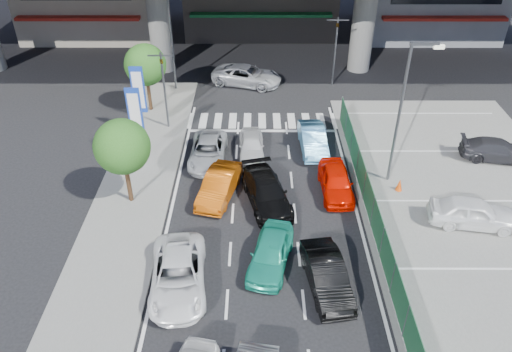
{
  "coord_description": "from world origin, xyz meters",
  "views": [
    {
      "loc": [
        -0.36,
        -17.01,
        16.14
      ],
      "look_at": [
        -0.4,
        3.36,
        2.09
      ],
      "focal_mm": 35.0,
      "sensor_mm": 36.0,
      "label": 1
    }
  ],
  "objects_px": {
    "crossing_wagon_silver": "(247,76)",
    "parked_sedan_dgrey": "(498,150)",
    "sedan_black_mid": "(267,192)",
    "parked_sedan_white": "(473,212)",
    "traffic_light_left": "(163,72)",
    "traffic_cone": "(399,185)",
    "signboard_far": "(139,92)",
    "taxi_orange_left": "(219,185)",
    "sedan_white_mid_left": "(178,275)",
    "signboard_near": "(135,115)",
    "taxi_teal_mid": "(271,253)",
    "street_lamp_right": "(405,104)",
    "street_lamp_left": "(173,27)",
    "kei_truck_front_right": "(313,139)",
    "tree_near": "(122,147)",
    "sedan_white_front_mid": "(251,145)",
    "traffic_light_right": "(337,34)",
    "taxi_orange_right": "(336,182)",
    "wagon_silver_front_left": "(208,151)",
    "tree_far": "(145,65)",
    "hatch_black_mid_right": "(327,275)"
  },
  "relations": [
    {
      "from": "crossing_wagon_silver",
      "to": "sedan_white_mid_left",
      "type": "bearing_deg",
      "value": -170.68
    },
    {
      "from": "street_lamp_left",
      "to": "tree_near",
      "type": "xyz_separation_m",
      "value": [
        -0.67,
        -14.0,
        -1.38
      ]
    },
    {
      "from": "traffic_cone",
      "to": "sedan_black_mid",
      "type": "bearing_deg",
      "value": -171.44
    },
    {
      "from": "signboard_far",
      "to": "parked_sedan_white",
      "type": "distance_m",
      "value": 20.08
    },
    {
      "from": "sedan_white_mid_left",
      "to": "taxi_orange_left",
      "type": "relative_size",
      "value": 1.19
    },
    {
      "from": "parked_sedan_white",
      "to": "signboard_near",
      "type": "bearing_deg",
      "value": 80.42
    },
    {
      "from": "crossing_wagon_silver",
      "to": "parked_sedan_dgrey",
      "type": "relative_size",
      "value": 1.24
    },
    {
      "from": "taxi_orange_right",
      "to": "wagon_silver_front_left",
      "type": "bearing_deg",
      "value": 154.55
    },
    {
      "from": "tree_far",
      "to": "crossing_wagon_silver",
      "type": "distance_m",
      "value": 8.44
    },
    {
      "from": "tree_near",
      "to": "sedan_white_front_mid",
      "type": "height_order",
      "value": "tree_near"
    },
    {
      "from": "signboard_near",
      "to": "tree_far",
      "type": "height_order",
      "value": "tree_far"
    },
    {
      "from": "sedan_black_mid",
      "to": "sedan_white_front_mid",
      "type": "distance_m",
      "value": 4.95
    },
    {
      "from": "street_lamp_left",
      "to": "kei_truck_front_right",
      "type": "distance_m",
      "value": 13.42
    },
    {
      "from": "kei_truck_front_right",
      "to": "tree_far",
      "type": "bearing_deg",
      "value": 151.8
    },
    {
      "from": "signboard_near",
      "to": "taxi_teal_mid",
      "type": "bearing_deg",
      "value": -49.17
    },
    {
      "from": "traffic_light_left",
      "to": "parked_sedan_dgrey",
      "type": "height_order",
      "value": "traffic_light_left"
    },
    {
      "from": "street_lamp_right",
      "to": "parked_sedan_dgrey",
      "type": "relative_size",
      "value": 1.87
    },
    {
      "from": "traffic_cone",
      "to": "tree_far",
      "type": "bearing_deg",
      "value": 147.89
    },
    {
      "from": "traffic_light_right",
      "to": "sedan_white_front_mid",
      "type": "distance_m",
      "value": 12.41
    },
    {
      "from": "sedan_black_mid",
      "to": "taxi_orange_right",
      "type": "distance_m",
      "value": 3.87
    },
    {
      "from": "traffic_light_left",
      "to": "signboard_near",
      "type": "relative_size",
      "value": 1.11
    },
    {
      "from": "taxi_teal_mid",
      "to": "sedan_black_mid",
      "type": "relative_size",
      "value": 0.85
    },
    {
      "from": "street_lamp_right",
      "to": "taxi_teal_mid",
      "type": "xyz_separation_m",
      "value": [
        -6.91,
        -6.64,
        -4.08
      ]
    },
    {
      "from": "traffic_light_right",
      "to": "sedan_white_mid_left",
      "type": "distance_m",
      "value": 23.16
    },
    {
      "from": "kei_truck_front_right",
      "to": "traffic_cone",
      "type": "bearing_deg",
      "value": -48.09
    },
    {
      "from": "crossing_wagon_silver",
      "to": "parked_sedan_white",
      "type": "xyz_separation_m",
      "value": [
        11.4,
        -16.82,
        0.05
      ]
    },
    {
      "from": "tree_near",
      "to": "traffic_cone",
      "type": "xyz_separation_m",
      "value": [
        14.38,
        0.97,
        -2.97
      ]
    },
    {
      "from": "wagon_silver_front_left",
      "to": "tree_near",
      "type": "bearing_deg",
      "value": -131.92
    },
    {
      "from": "taxi_orange_right",
      "to": "wagon_silver_front_left",
      "type": "height_order",
      "value": "taxi_orange_right"
    },
    {
      "from": "kei_truck_front_right",
      "to": "traffic_cone",
      "type": "relative_size",
      "value": 5.96
    },
    {
      "from": "street_lamp_right",
      "to": "sedan_white_mid_left",
      "type": "xyz_separation_m",
      "value": [
        -10.87,
        -8.0,
        -4.08
      ]
    },
    {
      "from": "sedan_white_mid_left",
      "to": "taxi_orange_left",
      "type": "bearing_deg",
      "value": 72.72
    },
    {
      "from": "sedan_white_front_mid",
      "to": "taxi_orange_left",
      "type": "bearing_deg",
      "value": -113.36
    },
    {
      "from": "traffic_cone",
      "to": "street_lamp_left",
      "type": "bearing_deg",
      "value": 136.45
    },
    {
      "from": "wagon_silver_front_left",
      "to": "kei_truck_front_right",
      "type": "height_order",
      "value": "kei_truck_front_right"
    },
    {
      "from": "signboard_far",
      "to": "taxi_orange_left",
      "type": "relative_size",
      "value": 1.12
    },
    {
      "from": "signboard_near",
      "to": "wagon_silver_front_left",
      "type": "height_order",
      "value": "signboard_near"
    },
    {
      "from": "traffic_light_left",
      "to": "parked_sedan_dgrey",
      "type": "xyz_separation_m",
      "value": [
        20.1,
        -3.86,
        -3.26
      ]
    },
    {
      "from": "traffic_light_right",
      "to": "signboard_far",
      "type": "distance_m",
      "value": 15.38
    },
    {
      "from": "tree_near",
      "to": "taxi_orange_left",
      "type": "relative_size",
      "value": 1.15
    },
    {
      "from": "tree_far",
      "to": "taxi_teal_mid",
      "type": "xyz_separation_m",
      "value": [
        8.06,
        -15.14,
        -2.7
      ]
    },
    {
      "from": "traffic_light_left",
      "to": "traffic_cone",
      "type": "bearing_deg",
      "value": -27.36
    },
    {
      "from": "street_lamp_left",
      "to": "hatch_black_mid_right",
      "type": "height_order",
      "value": "street_lamp_left"
    },
    {
      "from": "sedan_black_mid",
      "to": "parked_sedan_white",
      "type": "xyz_separation_m",
      "value": [
        10.12,
        -1.76,
        0.09
      ]
    },
    {
      "from": "signboard_far",
      "to": "tree_near",
      "type": "height_order",
      "value": "tree_near"
    },
    {
      "from": "traffic_light_right",
      "to": "wagon_silver_front_left",
      "type": "xyz_separation_m",
      "value": [
        -8.75,
        -10.95,
        -3.31
      ]
    },
    {
      "from": "sedan_black_mid",
      "to": "sedan_white_front_mid",
      "type": "xyz_separation_m",
      "value": [
        -0.84,
        4.88,
        -0.06
      ]
    },
    {
      "from": "traffic_light_left",
      "to": "sedan_white_mid_left",
      "type": "height_order",
      "value": "traffic_light_left"
    },
    {
      "from": "traffic_light_right",
      "to": "parked_sedan_white",
      "type": "relative_size",
      "value": 1.23
    },
    {
      "from": "sedan_white_mid_left",
      "to": "crossing_wagon_silver",
      "type": "distance_m",
      "value": 21.11
    }
  ]
}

